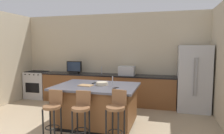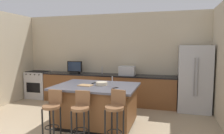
% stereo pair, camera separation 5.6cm
% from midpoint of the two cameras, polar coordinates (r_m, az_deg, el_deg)
% --- Properties ---
extents(wall_back, '(6.53, 0.12, 2.86)m').
position_cam_midpoint_polar(wall_back, '(6.77, -0.51, 2.56)').
color(wall_back, beige).
rests_on(wall_back, ground_plane).
extents(counter_back, '(4.28, 0.62, 0.93)m').
position_cam_midpoint_polar(counter_back, '(6.55, -1.82, -6.08)').
color(counter_back, brown).
rests_on(counter_back, ground_plane).
extents(kitchen_island, '(1.82, 1.33, 0.93)m').
position_cam_midpoint_polar(kitchen_island, '(4.74, -4.62, -10.54)').
color(kitchen_island, black).
rests_on(kitchen_island, ground_plane).
extents(refrigerator, '(0.86, 0.80, 1.84)m').
position_cam_midpoint_polar(refrigerator, '(6.15, 21.57, -2.93)').
color(refrigerator, '#B7BABF').
rests_on(refrigerator, ground_plane).
extents(range_oven, '(0.76, 0.63, 0.95)m').
position_cam_midpoint_polar(range_oven, '(7.67, -20.24, -4.64)').
color(range_oven, '#B7BABF').
rests_on(range_oven, ground_plane).
extents(microwave, '(0.48, 0.36, 0.28)m').
position_cam_midpoint_polar(microwave, '(6.29, 3.90, -1.01)').
color(microwave, '#B7BABF').
rests_on(microwave, counter_back).
extents(tv_monitor, '(0.51, 0.16, 0.40)m').
position_cam_midpoint_polar(tv_monitor, '(6.80, -10.77, -0.22)').
color(tv_monitor, black).
rests_on(tv_monitor, counter_back).
extents(sink_faucet_back, '(0.02, 0.02, 0.24)m').
position_cam_midpoint_polar(sink_faucet_back, '(6.61, -3.17, -0.87)').
color(sink_faucet_back, '#B2B2B7').
rests_on(sink_faucet_back, counter_back).
extents(sink_faucet_island, '(0.02, 0.02, 0.22)m').
position_cam_midpoint_polar(sink_faucet_island, '(4.50, -0.20, -3.99)').
color(sink_faucet_island, '#B2B2B7').
rests_on(sink_faucet_island, kitchen_island).
extents(bar_stool_left, '(0.34, 0.34, 0.95)m').
position_cam_midpoint_polar(bar_stool_left, '(4.23, -16.58, -11.52)').
color(bar_stool_left, brown).
rests_on(bar_stool_left, ground_plane).
extents(bar_stool_center, '(0.34, 0.35, 0.96)m').
position_cam_midpoint_polar(bar_stool_center, '(3.96, -8.93, -12.36)').
color(bar_stool_center, brown).
rests_on(bar_stool_center, ground_plane).
extents(bar_stool_right, '(0.35, 0.37, 1.01)m').
position_cam_midpoint_polar(bar_stool_right, '(3.78, 0.74, -12.59)').
color(bar_stool_right, brown).
rests_on(bar_stool_right, ground_plane).
extents(fruit_bowl, '(0.26, 0.26, 0.07)m').
position_cam_midpoint_polar(fruit_bowl, '(4.62, -3.16, -4.66)').
color(fruit_bowl, beige).
rests_on(fruit_bowl, kitchen_island).
extents(cell_phone, '(0.12, 0.17, 0.01)m').
position_cam_midpoint_polar(cell_phone, '(4.32, 0.62, -5.83)').
color(cell_phone, black).
rests_on(cell_phone, kitchen_island).
extents(tv_remote, '(0.06, 0.17, 0.02)m').
position_cam_midpoint_polar(tv_remote, '(4.86, -5.39, -4.49)').
color(tv_remote, black).
rests_on(tv_remote, kitchen_island).
extents(cutting_board, '(0.33, 0.25, 0.02)m').
position_cam_midpoint_polar(cutting_board, '(4.60, -7.71, -5.10)').
color(cutting_board, '#A87F51').
rests_on(cutting_board, kitchen_island).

